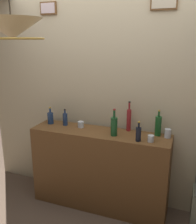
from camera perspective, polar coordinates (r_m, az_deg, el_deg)
panelled_rear_partition at (r=3.04m, az=2.22°, el=6.81°), size 3.35×0.15×2.86m
bar_shelf_unit at (r=3.12m, az=0.33°, el=-12.81°), size 1.63×0.40×0.97m
liquor_bottle_rye at (r=3.14m, az=-7.41°, el=-1.58°), size 0.06×0.06×0.21m
liquor_bottle_port at (r=2.85m, az=13.40°, el=-3.01°), size 0.07×0.07×0.29m
liquor_bottle_rum at (r=2.93m, az=6.97°, el=-1.67°), size 0.05×0.05×0.35m
liquor_bottle_gin at (r=2.67m, az=9.10°, el=-4.85°), size 0.06×0.06×0.22m
liquor_bottle_sherry at (r=3.24m, az=-10.67°, el=-1.28°), size 0.07×0.07×0.21m
liquor_bottle_brandy at (r=2.78m, az=3.63°, el=-3.13°), size 0.07×0.07×0.30m
glass_tumbler_rocks at (r=2.84m, az=15.43°, el=-4.66°), size 0.07×0.07×0.10m
glass_tumbler_highball at (r=2.69m, az=11.83°, el=-5.87°), size 0.06×0.06×0.07m
glass_tumbler_shot at (r=3.06m, az=-3.89°, el=-2.80°), size 0.07×0.07×0.07m
pendant_lamp at (r=2.14m, az=-18.89°, el=17.21°), size 0.49×0.49×0.54m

